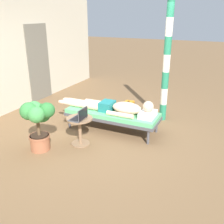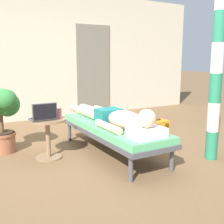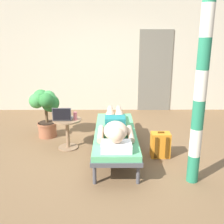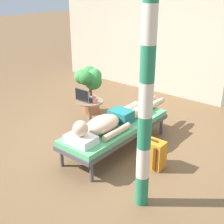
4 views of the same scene
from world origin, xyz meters
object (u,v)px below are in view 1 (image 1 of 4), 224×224
backpack (128,110)px  porch_post (166,63)px  side_table (80,126)px  drink_glass (85,112)px  lounge_chair (112,114)px  potted_plant (38,119)px  person_reclining (116,107)px  laptop (80,117)px

backpack → porch_post: (0.30, -0.74, 1.10)m
side_table → backpack: 1.58m
side_table → drink_glass: bearing=-14.6°
side_table → backpack: (1.53, -0.34, -0.16)m
lounge_chair → potted_plant: size_ratio=2.14×
lounge_chair → side_table: (-0.81, 0.28, 0.01)m
side_table → potted_plant: bearing=132.3°
person_reclining → potted_plant: size_ratio=2.39×
person_reclining → side_table: size_ratio=4.15×
laptop → backpack: laptop is taller
laptop → porch_post: size_ratio=0.12×
drink_glass → porch_post: 2.10m
lounge_chair → drink_glass: bearing=160.2°
side_table → laptop: size_ratio=1.69×
lounge_chair → porch_post: bearing=-38.5°
laptop → potted_plant: (-0.42, 0.58, 0.01)m
drink_glass → backpack: size_ratio=0.32×
side_table → porch_post: (1.83, -1.08, 0.94)m
laptop → backpack: bearing=-10.4°
laptop → porch_post: porch_post is taller
person_reclining → drink_glass: size_ratio=16.11×
side_table → potted_plant: 0.75m
person_reclining → porch_post: (1.01, -0.73, 0.78)m
person_reclining → backpack: (0.72, 0.01, -0.32)m
lounge_chair → laptop: laptop is taller
laptop → backpack: 1.66m
lounge_chair → drink_glass: drink_glass is taller
lounge_chair → porch_post: 1.61m
drink_glass → backpack: bearing=-12.4°
side_table → porch_post: 2.32m
person_reclining → potted_plant: potted_plant is taller
backpack → porch_post: 1.36m
backpack → porch_post: bearing=-68.2°
lounge_chair → laptop: bearing=165.5°
potted_plant → porch_post: 2.90m
side_table → drink_glass: 0.28m
side_table → potted_plant: size_ratio=0.58×
potted_plant → porch_post: (2.31, -1.61, 0.70)m
backpack → potted_plant: (-2.01, 0.87, 0.40)m
person_reclining → porch_post: bearing=-35.7°
potted_plant → porch_post: size_ratio=0.35×
laptop → drink_glass: 0.21m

